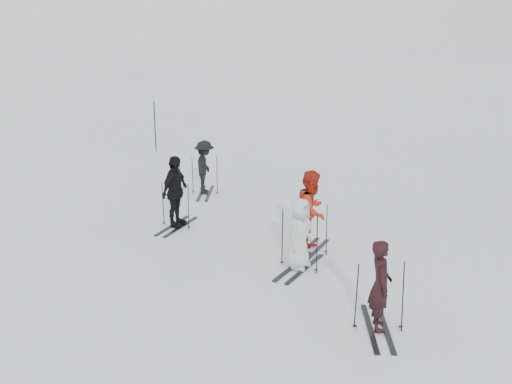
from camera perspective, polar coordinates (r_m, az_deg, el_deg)
The scene contains 12 objects.
ground at distance 14.64m, azimuth 0.07°, elevation -4.90°, with size 120.00×120.00×0.00m, color silver.
skier_near_dark at distance 11.10m, azimuth 10.99°, elevation -8.25°, with size 0.58×0.38×1.60m, color black.
skier_red at distance 14.16m, azimuth 4.98°, elevation -1.79°, with size 0.89×0.69×1.83m, color #A62312.
skier_grey at distance 13.30m, azimuth 3.89°, elevation -3.80°, with size 0.74×0.48×1.51m, color silver.
skier_uphill_left at distance 15.72m, azimuth -7.21°, elevation -0.05°, with size 1.04×0.43×1.77m, color black.
skier_uphill_far at distance 18.33m, azimuth -4.59°, elevation 2.15°, with size 0.99×0.57×1.53m, color black.
skis_near_dark at distance 11.17m, azimuth 10.94°, elevation -9.00°, with size 0.93×1.75×1.28m, color black, non-canonical shape.
skis_red at distance 14.27m, azimuth 4.95°, elevation -3.06°, with size 0.85×1.60×1.17m, color black, non-canonical shape.
skis_grey at distance 13.33m, azimuth 3.88°, elevation -4.21°, with size 0.94×1.78×1.30m, color black, non-canonical shape.
skis_uphill_left at distance 15.81m, azimuth -7.17°, elevation -1.08°, with size 0.85×1.61×1.17m, color black, non-canonical shape.
skis_uphill_far at distance 18.38m, azimuth -4.57°, elevation 1.57°, with size 0.83×1.58×1.15m, color black, non-canonical shape.
piste_marker at distance 23.60m, azimuth -8.97°, elevation 5.78°, with size 0.04×0.04×1.84m, color black.
Camera 1 is at (-0.24, -13.57, 5.51)m, focal length 45.00 mm.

